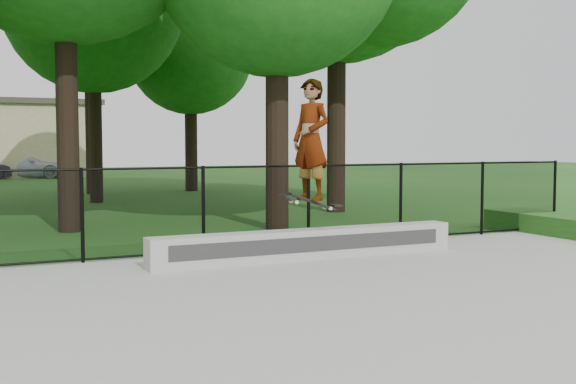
% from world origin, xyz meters
% --- Properties ---
extents(ground, '(100.00, 100.00, 0.00)m').
position_xyz_m(ground, '(0.00, 0.00, 0.00)').
color(ground, '#1E5618').
rests_on(ground, ground).
extents(concrete_slab, '(14.00, 12.00, 0.06)m').
position_xyz_m(concrete_slab, '(0.00, 0.00, 0.03)').
color(concrete_slab, '#A5A5A0').
rests_on(concrete_slab, ground).
extents(grind_ledge, '(5.33, 0.40, 0.48)m').
position_xyz_m(grind_ledge, '(1.38, 4.70, 0.30)').
color(grind_ledge, '#B8B8B3').
rests_on(grind_ledge, concrete_slab).
extents(car_c, '(4.74, 3.29, 1.37)m').
position_xyz_m(car_c, '(0.09, 35.74, 0.69)').
color(car_c, '#AFB6C6').
rests_on(car_c, ground).
extents(skater_airborne, '(0.80, 0.81, 2.13)m').
position_xyz_m(skater_airborne, '(1.29, 4.44, 1.97)').
color(skater_airborne, black).
rests_on(skater_airborne, ground).
extents(chainlink_fence, '(16.06, 0.06, 1.50)m').
position_xyz_m(chainlink_fence, '(0.00, 5.90, 0.81)').
color(chainlink_fence, black).
rests_on(chainlink_fence, concrete_slab).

